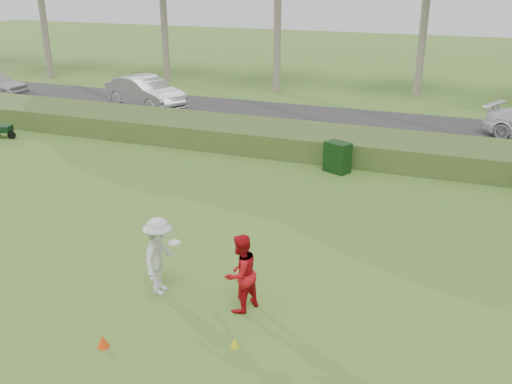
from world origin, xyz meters
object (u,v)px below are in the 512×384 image
at_px(player_red, 241,273).
at_px(player_white, 159,256).
at_px(cone_yellow, 235,342).
at_px(utility_cabinet, 337,157).
at_px(car_mid, 145,92).
at_px(cone_orange, 103,341).

bearing_deg(player_red, player_white, -67.62).
xyz_separation_m(cone_yellow, utility_cabinet, (-0.58, 10.78, 0.46)).
bearing_deg(car_mid, cone_yellow, -122.42).
relative_size(cone_yellow, utility_cabinet, 0.18).
xyz_separation_m(player_red, car_mid, (-11.95, 15.84, 0.00)).
height_order(cone_yellow, car_mid, car_mid).
bearing_deg(player_red, cone_orange, -19.48).
distance_m(player_white, cone_yellow, 2.79).
bearing_deg(player_red, utility_cabinet, -156.14).
distance_m(cone_orange, utility_cabinet, 11.85).
height_order(player_white, player_red, player_white).
bearing_deg(car_mid, cone_orange, -129.28).
bearing_deg(player_white, car_mid, 24.38).
bearing_deg(car_mid, utility_cabinet, -96.47).
bearing_deg(cone_yellow, car_mid, 125.83).
xyz_separation_m(player_red, utility_cabinet, (-0.19, 9.52, -0.32)).
bearing_deg(cone_yellow, cone_orange, -158.75).
bearing_deg(cone_yellow, player_red, 107.24).
bearing_deg(cone_orange, player_red, 47.81).
bearing_deg(utility_cabinet, cone_orange, -74.45).
bearing_deg(utility_cabinet, player_white, -76.27).
distance_m(player_red, car_mid, 19.84).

